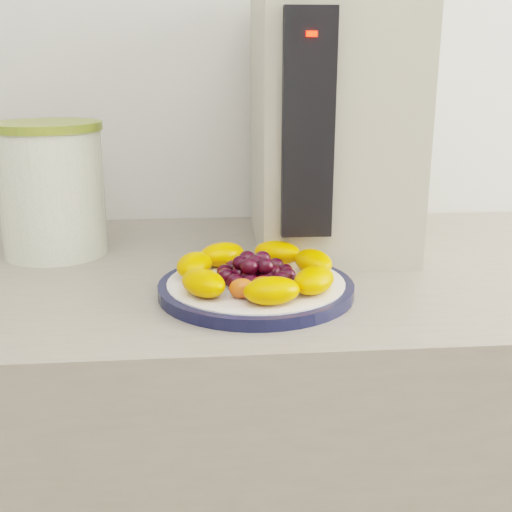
{
  "coord_description": "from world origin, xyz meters",
  "views": [
    {
      "loc": [
        -0.04,
        0.32,
        1.18
      ],
      "look_at": [
        0.03,
        1.08,
        0.95
      ],
      "focal_mm": 45.0,
      "sensor_mm": 36.0,
      "label": 1
    }
  ],
  "objects": [
    {
      "name": "appliance_led",
      "position": [
        0.11,
        1.14,
        1.21
      ],
      "size": [
        0.01,
        0.01,
        0.01
      ],
      "primitive_type": "cube",
      "rotation": [
        0.0,
        0.0,
        -0.03
      ],
      "color": "#FF0C05",
      "rests_on": "appliance_panel"
    },
    {
      "name": "plate_face",
      "position": [
        0.03,
        1.08,
        0.91
      ],
      "size": [
        0.22,
        0.22,
        0.02
      ],
      "primitive_type": "cylinder",
      "color": "white",
      "rests_on": "counter"
    },
    {
      "name": "canister_lid",
      "position": [
        -0.26,
        1.29,
        1.09
      ],
      "size": [
        0.2,
        0.2,
        0.01
      ],
      "primitive_type": "cylinder",
      "rotation": [
        0.0,
        0.0,
        -0.25
      ],
      "color": "olive",
      "rests_on": "canister"
    },
    {
      "name": "canister",
      "position": [
        -0.26,
        1.29,
        0.99
      ],
      "size": [
        0.19,
        0.19,
        0.19
      ],
      "primitive_type": "cylinder",
      "rotation": [
        0.0,
        0.0,
        -0.25
      ],
      "color": "#4E680E",
      "rests_on": "counter"
    },
    {
      "name": "appliance_panel",
      "position": [
        0.11,
        1.15,
        1.1
      ],
      "size": [
        0.07,
        0.02,
        0.29
      ],
      "primitive_type": "cube",
      "rotation": [
        0.0,
        0.0,
        -0.03
      ],
      "color": "black",
      "rests_on": "appliance_body"
    },
    {
      "name": "fruit_plate",
      "position": [
        0.03,
        1.08,
        0.93
      ],
      "size": [
        0.21,
        0.21,
        0.04
      ],
      "color": "#FF8400",
      "rests_on": "plate_face"
    },
    {
      "name": "plate_rim",
      "position": [
        0.03,
        1.08,
        0.91
      ],
      "size": [
        0.25,
        0.25,
        0.01
      ],
      "primitive_type": "cylinder",
      "color": "#111533",
      "rests_on": "counter"
    },
    {
      "name": "appliance_body",
      "position": [
        0.17,
        1.31,
        1.1
      ],
      "size": [
        0.23,
        0.32,
        0.39
      ],
      "primitive_type": "cube",
      "rotation": [
        0.0,
        0.0,
        -0.03
      ],
      "color": "#A7A38E",
      "rests_on": "counter"
    }
  ]
}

